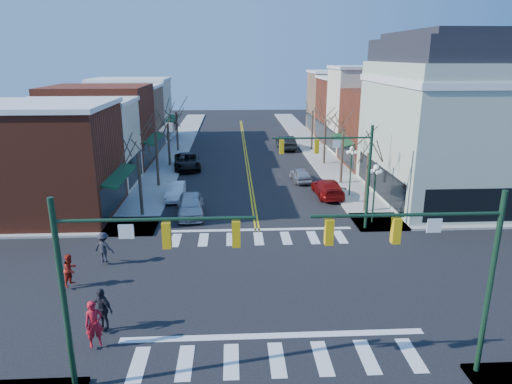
{
  "coord_description": "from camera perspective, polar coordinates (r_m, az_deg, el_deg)",
  "views": [
    {
      "loc": [
        -1.63,
        -21.43,
        11.49
      ],
      "look_at": [
        -0.1,
        7.51,
        2.8
      ],
      "focal_mm": 32.0,
      "sensor_mm": 36.0,
      "label": 1
    }
  ],
  "objects": [
    {
      "name": "tree_left_a",
      "position": [
        34.35,
        -14.28,
        0.79
      ],
      "size": [
        0.24,
        0.24,
        4.76
      ],
      "primitive_type": "cylinder",
      "color": "#382B21",
      "rests_on": "ground"
    },
    {
      "name": "bldg_right_tan",
      "position": [
        72.82,
        10.79,
        10.9
      ],
      "size": [
        10.0,
        8.0,
        9.0
      ],
      "primitive_type": "cube",
      "color": "#997354",
      "rests_on": "ground"
    },
    {
      "name": "victorian_corner",
      "position": [
        40.53,
        23.85,
        8.45
      ],
      "size": [
        12.25,
        14.25,
        13.3
      ],
      "color": "#AABAA1",
      "rests_on": "ground"
    },
    {
      "name": "car_left_far",
      "position": [
        48.61,
        -8.6,
        3.8
      ],
      "size": [
        3.31,
        6.04,
        1.6
      ],
      "primitive_type": "imported",
      "rotation": [
        0.0,
        0.0,
        0.12
      ],
      "color": "black",
      "rests_on": "ground"
    },
    {
      "name": "bldg_right_brick_a",
      "position": [
        50.75,
        16.89,
        7.49
      ],
      "size": [
        10.0,
        8.5,
        8.0
      ],
      "primitive_type": "cube",
      "color": "maroon",
      "rests_on": "ground"
    },
    {
      "name": "pedestrian_red_a",
      "position": [
        20.17,
        -19.58,
        -15.26
      ],
      "size": [
        0.85,
        0.74,
        1.97
      ],
      "primitive_type": "imported",
      "rotation": [
        0.0,
        0.0,
        0.46
      ],
      "color": "#AA121E",
      "rests_on": "sidewalk_left"
    },
    {
      "name": "sidewalk_right",
      "position": [
        44.21,
        10.67,
        1.44
      ],
      "size": [
        3.5,
        70.0,
        0.15
      ],
      "primitive_type": "cube",
      "color": "#9E9B93",
      "rests_on": "ground"
    },
    {
      "name": "bldg_right_brick_b",
      "position": [
        65.14,
        12.43,
        9.93
      ],
      "size": [
        10.0,
        8.0,
        8.5
      ],
      "primitive_type": "cube",
      "color": "maroon",
      "rests_on": "ground"
    },
    {
      "name": "car_right_far",
      "position": [
        58.45,
        3.76,
        6.18
      ],
      "size": [
        2.19,
        5.35,
        1.72
      ],
      "primitive_type": "imported",
      "rotation": [
        0.0,
        0.0,
        3.21
      ],
      "color": "black",
      "rests_on": "ground"
    },
    {
      "name": "car_right_mid",
      "position": [
        43.38,
        5.6,
        2.17
      ],
      "size": [
        1.81,
        4.02,
        1.34
      ],
      "primitive_type": "imported",
      "rotation": [
        0.0,
        0.0,
        3.2
      ],
      "color": "#A7A8AC",
      "rests_on": "ground"
    },
    {
      "name": "bldg_right_stucco",
      "position": [
        57.9,
        14.42,
        9.74
      ],
      "size": [
        10.0,
        7.0,
        10.0
      ],
      "primitive_type": "cube",
      "color": "beige",
      "rests_on": "ground"
    },
    {
      "name": "pedestrian_red_b",
      "position": [
        25.46,
        -22.19,
        -8.98
      ],
      "size": [
        0.89,
        1.0,
        1.69
      ],
      "primitive_type": "imported",
      "rotation": [
        0.0,
        0.0,
        1.2
      ],
      "color": "#AB2012",
      "rests_on": "sidewalk_left"
    },
    {
      "name": "pedestrian_dark_a",
      "position": [
        21.15,
        -18.69,
        -13.68
      ],
      "size": [
        1.2,
        0.97,
        1.91
      ],
      "primitive_type": "imported",
      "rotation": [
        0.0,
        0.0,
        -0.53
      ],
      "color": "black",
      "rests_on": "sidewalk_left"
    },
    {
      "name": "tree_left_d",
      "position": [
        57.54,
        -9.83,
        7.41
      ],
      "size": [
        0.24,
        0.24,
        4.9
      ],
      "primitive_type": "cylinder",
      "color": "#382B21",
      "rests_on": "ground"
    },
    {
      "name": "lamppost_corner",
      "position": [
        32.63,
        14.63,
        0.99
      ],
      "size": [
        0.36,
        0.36,
        4.33
      ],
      "color": "#14331E",
      "rests_on": "ground"
    },
    {
      "name": "car_left_near",
      "position": [
        34.24,
        -8.18,
        -1.64
      ],
      "size": [
        2.29,
        4.93,
        1.63
      ],
      "primitive_type": "imported",
      "rotation": [
        0.0,
        0.0,
        0.08
      ],
      "color": "#B4B4B9",
      "rests_on": "ground"
    },
    {
      "name": "bldg_left_tan",
      "position": [
        59.32,
        -16.72,
        8.65
      ],
      "size": [
        10.0,
        7.5,
        7.8
      ],
      "primitive_type": "cube",
      "color": "#997354",
      "rests_on": "ground"
    },
    {
      "name": "tree_left_b",
      "position": [
        41.96,
        -12.27,
        3.97
      ],
      "size": [
        0.24,
        0.24,
        5.04
      ],
      "primitive_type": "cylinder",
      "color": "#382B21",
      "rests_on": "ground"
    },
    {
      "name": "tree_right_d",
      "position": [
        58.01,
        7.03,
        7.64
      ],
      "size": [
        0.24,
        0.24,
        4.97
      ],
      "primitive_type": "cylinder",
      "color": "#382B21",
      "rests_on": "ground"
    },
    {
      "name": "traffic_mast_near_right",
      "position": [
        17.15,
        22.23,
        -7.91
      ],
      "size": [
        6.6,
        0.28,
        7.2
      ],
      "color": "#14331E",
      "rests_on": "ground"
    },
    {
      "name": "car_left_mid",
      "position": [
        38.46,
        -10.02,
        0.11
      ],
      "size": [
        1.52,
        4.15,
        1.36
      ],
      "primitive_type": "imported",
      "rotation": [
        0.0,
        0.0,
        0.02
      ],
      "color": "white",
      "rests_on": "ground"
    },
    {
      "name": "ground",
      "position": [
        24.37,
        1.2,
        -11.44
      ],
      "size": [
        160.0,
        160.0,
        0.0
      ],
      "primitive_type": "plane",
      "color": "black",
      "rests_on": "ground"
    },
    {
      "name": "bldg_left_brick_b",
      "position": [
        51.36,
        -18.83,
        7.71
      ],
      "size": [
        10.0,
        9.0,
        8.5
      ],
      "primitive_type": "cube",
      "color": "maroon",
      "rests_on": "ground"
    },
    {
      "name": "traffic_mast_near_left",
      "position": [
        16.06,
        -17.04,
        -9.06
      ],
      "size": [
        6.6,
        0.28,
        7.2
      ],
      "color": "#14331E",
      "rests_on": "ground"
    },
    {
      "name": "tree_left_c",
      "position": [
        49.76,
        -10.85,
        5.72
      ],
      "size": [
        0.24,
        0.24,
        4.55
      ],
      "primitive_type": "cylinder",
      "color": "#382B21",
      "rests_on": "ground"
    },
    {
      "name": "sidewalk_left",
      "position": [
        43.55,
        -12.33,
        1.11
      ],
      "size": [
        3.5,
        70.0,
        0.15
      ],
      "primitive_type": "cube",
      "color": "#9E9B93",
      "rests_on": "ground"
    },
    {
      "name": "tree_right_a",
      "position": [
        35.16,
        13.67,
        1.08
      ],
      "size": [
        0.24,
        0.24,
        4.62
      ],
      "primitive_type": "cylinder",
      "color": "#382B21",
      "rests_on": "ground"
    },
    {
      "name": "tree_right_c",
      "position": [
        50.28,
        8.58,
        6.11
      ],
      "size": [
        0.24,
        0.24,
        4.83
      ],
      "primitive_type": "cylinder",
      "color": "#382B21",
      "rests_on": "ground"
    },
    {
      "name": "tree_right_b",
      "position": [
        42.59,
        10.7,
        4.34
      ],
      "size": [
        0.24,
        0.24,
        5.18
      ],
      "primitive_type": "cylinder",
      "color": "#382B21",
      "rests_on": "ground"
    },
    {
      "name": "pedestrian_dark_b",
      "position": [
        27.43,
        -18.49,
        -6.59
      ],
      "size": [
        1.31,
        1.0,
        1.8
      ],
      "primitive_type": "imported",
      "rotation": [
        0.0,
        0.0,
        2.82
      ],
      "color": "#22212A",
      "rests_on": "sidewalk_left"
    },
    {
      "name": "traffic_mast_far_right",
      "position": [
        30.47,
        10.7,
        3.54
      ],
      "size": [
        6.6,
        0.28,
        7.2
      ],
      "color": "#14331E",
      "rests_on": "ground"
    },
    {
      "name": "lamppost_midblock",
      "position": [
        38.68,
        11.8,
        3.6
      ],
      "size": [
        0.36,
        0.36,
        4.33
      ],
      "color": "#14331E",
      "rests_on": "ground"
    },
    {
      "name": "bldg_left_brick_a",
      "position": [
        36.73,
        -25.18,
        3.33
      ],
      "size": [
        10.0,
        8.5,
        8.0
      ],
      "primitive_type": "cube",
      "color": "maroon",
      "rests_on": "ground"
    },
    {
      "name": "bldg_left_stucco_a",
      "position": [
        43.9,
        -21.49,
        5.38
      ],
      "size": [
        10.0,
        7.0,
        7.5
      ],
      "primitive_type": "cube",
      "color": "beige",
      "rests_on": "ground"
    },
    {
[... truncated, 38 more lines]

